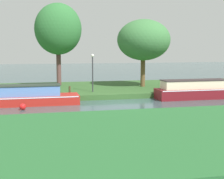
# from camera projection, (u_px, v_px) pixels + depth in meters

# --- Properties ---
(ground_plane) EXTENTS (120.00, 120.00, 0.00)m
(ground_plane) POSITION_uv_depth(u_px,v_px,m) (125.00, 104.00, 22.77)
(ground_plane) COLOR #375053
(riverbank_far) EXTENTS (72.00, 10.00, 0.40)m
(riverbank_far) POSITION_uv_depth(u_px,v_px,m) (106.00, 89.00, 29.52)
(riverbank_far) COLOR #325828
(riverbank_far) RESTS_ON ground_plane
(riverbank_near) EXTENTS (72.00, 10.00, 0.40)m
(riverbank_near) POSITION_uv_depth(u_px,v_px,m) (178.00, 134.00, 14.04)
(riverbank_near) COLOR #265F2D
(riverbank_near) RESTS_ON ground_plane
(maroon_barge) EXTENTS (6.87, 1.80, 1.49)m
(maroon_barge) POSITION_uv_depth(u_px,v_px,m) (197.00, 90.00, 25.19)
(maroon_barge) COLOR maroon
(maroon_barge) RESTS_ON ground_plane
(red_narrowboat) EXTENTS (9.01, 1.94, 1.40)m
(red_narrowboat) POSITION_uv_depth(u_px,v_px,m) (15.00, 97.00, 22.22)
(red_narrowboat) COLOR #AE211A
(red_narrowboat) RESTS_ON ground_plane
(willow_tree_left) EXTENTS (4.34, 3.65, 7.66)m
(willow_tree_left) POSITION_uv_depth(u_px,v_px,m) (58.00, 29.00, 29.70)
(willow_tree_left) COLOR brown
(willow_tree_left) RESTS_ON riverbank_far
(willow_tree_centre) EXTENTS (4.83, 4.71, 6.12)m
(willow_tree_centre) POSITION_uv_depth(u_px,v_px,m) (144.00, 40.00, 29.07)
(willow_tree_centre) COLOR brown
(willow_tree_centre) RESTS_ON riverbank_far
(lamp_post) EXTENTS (0.24, 0.24, 3.06)m
(lamp_post) POSITION_uv_depth(u_px,v_px,m) (93.00, 68.00, 25.88)
(lamp_post) COLOR #333338
(lamp_post) RESTS_ON riverbank_far
(mooring_post_near) EXTENTS (0.16, 0.16, 0.66)m
(mooring_post_near) POSITION_uv_depth(u_px,v_px,m) (70.00, 91.00, 24.38)
(mooring_post_near) COLOR #473B21
(mooring_post_near) RESTS_ON riverbank_far
(channel_buoy) EXTENTS (0.41, 0.41, 0.41)m
(channel_buoy) POSITION_uv_depth(u_px,v_px,m) (23.00, 107.00, 20.55)
(channel_buoy) COLOR red
(channel_buoy) RESTS_ON ground_plane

